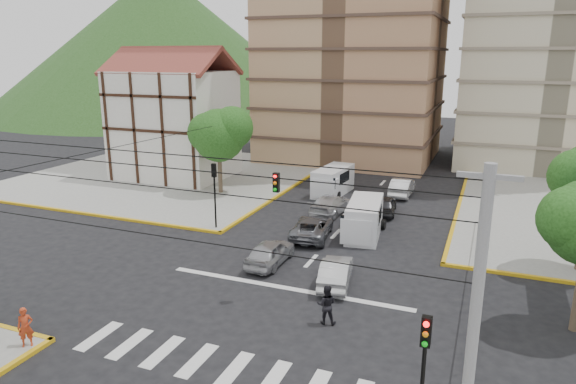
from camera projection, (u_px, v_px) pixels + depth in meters
The scene contains 22 objects.
ground at pixel (277, 298), 24.94m from camera, with size 160.00×160.00×0.00m, color black.
sidewalk_nw at pixel (169, 175), 50.04m from camera, with size 26.00×26.00×0.15m, color gray.
crosswalk_stripes at pixel (216, 365), 19.56m from camera, with size 12.00×2.40×0.01m, color silver.
stop_line at pixel (286, 288), 26.02m from camera, with size 13.00×0.40×0.01m, color silver.
tudor_building at pixel (174, 123), 48.34m from camera, with size 10.80×8.05×12.23m.
distant_hill at pixel (162, 42), 103.83m from camera, with size 70.00×70.00×28.00m, color #234918.
park_fence at pixel (477, 290), 25.74m from camera, with size 0.10×22.50×1.66m, color black, non-canonical shape.
tree_tudor at pixel (220, 133), 42.22m from camera, with size 5.39×4.40×7.43m.
traffic_light_se at pixel (424, 363), 14.34m from camera, with size 0.28×0.22×4.40m.
traffic_light_nw at pixel (214, 185), 33.93m from camera, with size 0.28×0.22×4.40m.
traffic_light_hanging at pixel (257, 191), 21.59m from camera, with size 18.00×9.12×0.92m.
utility_pole_se at pixel (472, 340), 12.41m from camera, with size 1.40×0.28×9.00m.
van_right_lane at pixel (363, 220), 33.14m from camera, with size 2.64×5.32×2.29m.
van_left_lane at pixel (332, 182), 43.09m from camera, with size 2.46×5.21×2.27m.
car_silver_front_left at pixel (270, 252), 28.83m from camera, with size 1.68×4.17×1.42m, color #A2A3A6.
car_white_front_right at pixel (336, 272), 26.32m from camera, with size 1.44×4.13×1.36m, color silver.
car_grey_mid_left at pixel (312, 227), 33.09m from camera, with size 2.26×4.90×1.36m, color slate.
car_silver_rear_left at pixel (331, 204), 38.05m from camera, with size 1.98×4.88×1.42m, color silver.
car_darkgrey_mid_right at pixel (385, 205), 38.02m from camera, with size 1.64×4.06×1.38m, color #28282B.
car_white_rear_right at pixel (402, 187), 42.91m from camera, with size 1.57×4.51×1.49m, color silver.
pedestrian_sw_corner at pixel (25, 327), 20.40m from camera, with size 0.60×0.39×1.64m, color #BB3D1C.
pedestrian_crosswalk at pixel (326, 305), 22.39m from camera, with size 0.87×0.68×1.79m, color black.
Camera 1 is at (8.96, -20.92, 11.46)m, focal length 32.00 mm.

